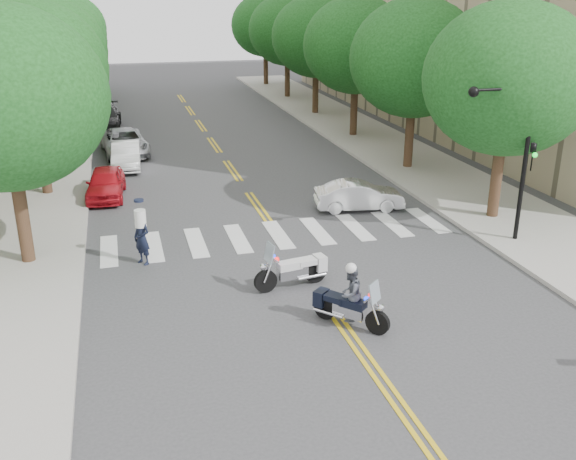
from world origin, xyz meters
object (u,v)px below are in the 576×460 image
object	(u,v)px
motorcycle_police	(348,298)
convertible	(359,196)
officer_standing	(142,238)
motorcycle_parked	(297,270)

from	to	relation	value
motorcycle_police	convertible	world-z (taller)	motorcycle_police
officer_standing	convertible	xyz separation A→B (m)	(9.06, 3.44, -0.31)
officer_standing	convertible	size ratio (longest dim) A/B	0.50
motorcycle_police	officer_standing	xyz separation A→B (m)	(-5.20, 5.80, 0.08)
motorcycle_parked	convertible	xyz separation A→B (m)	(4.53, 6.47, 0.06)
motorcycle_parked	officer_standing	distance (m)	5.47
motorcycle_parked	officer_standing	xyz separation A→B (m)	(-4.54, 3.03, 0.37)
motorcycle_parked	convertible	size ratio (longest dim) A/B	0.65
motorcycle_police	officer_standing	size ratio (longest dim) A/B	1.03
motorcycle_parked	convertible	world-z (taller)	motorcycle_parked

